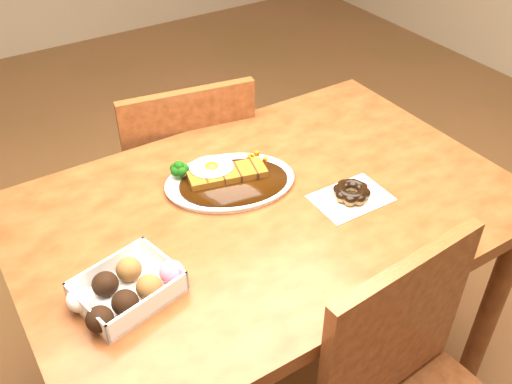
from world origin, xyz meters
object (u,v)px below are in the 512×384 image
katsu_curry_plate (228,179)px  pon_de_ring (352,192)px  table (268,233)px  chair_far (184,180)px  donut_box (126,288)px

katsu_curry_plate → pon_de_ring: (0.22, -0.21, 0.00)m
table → pon_de_ring: 0.23m
chair_far → pon_de_ring: size_ratio=4.65×
donut_box → pon_de_ring: bearing=0.8°
chair_far → pon_de_ring: 0.71m
katsu_curry_plate → donut_box: (-0.36, -0.22, 0.01)m
chair_far → katsu_curry_plate: bearing=91.4°
table → katsu_curry_plate: (-0.04, 0.12, 0.12)m
table → pon_de_ring: bearing=-27.4°
katsu_curry_plate → pon_de_ring: katsu_curry_plate is taller
chair_far → donut_box: chair_far is taller
chair_far → katsu_curry_plate: chair_far is taller
katsu_curry_plate → pon_de_ring: size_ratio=2.01×
pon_de_ring → chair_far: bearing=104.4°
table → katsu_curry_plate: 0.17m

